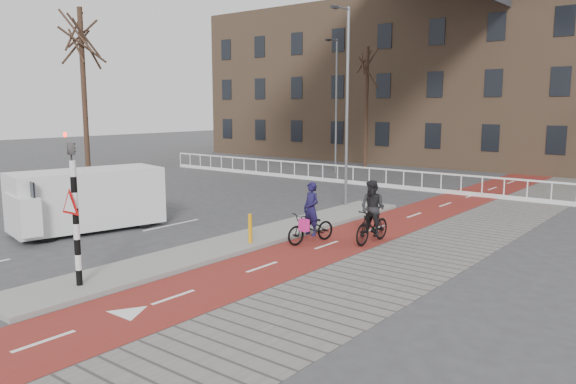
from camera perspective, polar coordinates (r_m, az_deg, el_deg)
The scene contains 15 objects.
ground at distance 14.61m, azimuth -12.36°, elevation -8.19°, with size 120.00×120.00×0.00m, color #38383A.
bike_lane at distance 21.42m, azimuth 11.54°, elevation -2.73°, with size 2.50×60.00×0.01m, color maroon.
sidewalk at distance 20.35m, azimuth 18.60°, elevation -3.62°, with size 3.00×60.00×0.01m, color slate.
curb_island at distance 17.75m, azimuth -3.78°, elevation -4.77°, with size 1.80×16.00×0.12m, color gray.
traffic_signal at distance 13.51m, azimuth -20.90°, elevation -1.27°, with size 0.80×0.80×3.68m.
bollard at distance 16.89m, azimuth -3.87°, elevation -3.72°, with size 0.12×0.12×0.89m, color orange.
cyclist_near at distance 17.31m, azimuth 2.35°, elevation -3.13°, with size 1.02×1.90×1.89m.
cyclist_far at distance 17.42m, azimuth 8.57°, elevation -2.56°, with size 0.85×1.82×1.95m.
van at distance 20.13m, azimuth -19.74°, elevation -0.66°, with size 2.92×5.13×2.08m.
railing at distance 30.54m, azimuth 6.62°, elevation 1.36°, with size 28.00×0.10×0.99m.
townhouse_row at distance 43.24m, azimuth 19.97°, elevation 13.03°, with size 46.00×10.00×15.90m.
tree_left at distance 28.34m, azimuth -19.96°, elevation 8.52°, with size 0.24×0.24×8.69m, color #321E16.
tree_mid at distance 38.31m, azimuth 7.97°, elevation 8.42°, with size 0.25×0.25×8.07m, color #321E16.
streetlight_near at distance 23.13m, azimuth 6.02°, elevation 8.30°, with size 0.12×0.12×8.08m, color slate.
streetlight_left at distance 35.57m, azimuth 4.93°, elevation 8.60°, with size 0.12×0.12×8.26m, color slate.
Camera 1 is at (10.89, -8.79, 4.21)m, focal length 35.00 mm.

